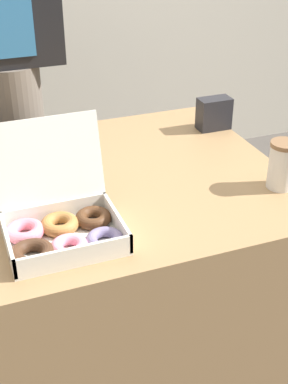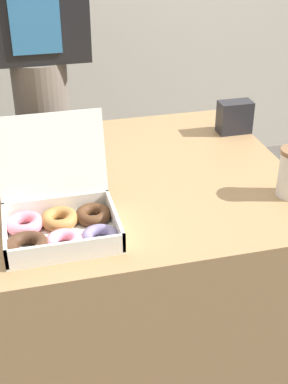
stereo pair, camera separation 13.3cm
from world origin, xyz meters
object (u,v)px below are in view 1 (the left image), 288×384
donut_box (60,226)px  coffee_cup (282,165)px  person_customer (7,46)px  napkin_holder (214,114)px

donut_box → coffee_cup: size_ratio=2.18×
person_customer → napkin_holder: bearing=-35.9°
coffee_cup → donut_box: bearing=-177.1°
napkin_holder → donut_box: bearing=-144.1°
coffee_cup → napkin_holder: bearing=87.9°
person_customer → donut_box: bearing=-92.1°
donut_box → napkin_holder: 0.82m
coffee_cup → person_customer: size_ratio=0.08×
coffee_cup → person_customer: bearing=124.2°
coffee_cup → person_customer: 1.10m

